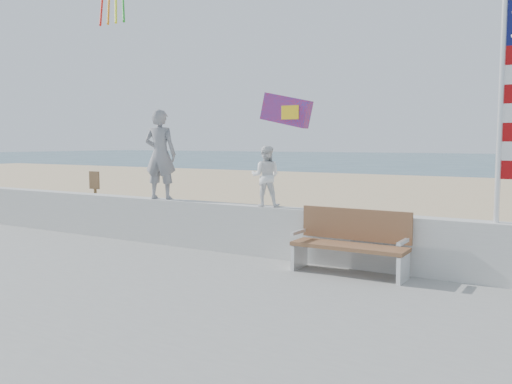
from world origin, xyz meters
TOP-DOWN VIEW (x-y plane):
  - ground at (0.00, 0.00)m, footprint 220.00×220.00m
  - sand at (0.00, 9.00)m, footprint 90.00×40.00m
  - seawall at (0.00, 2.00)m, footprint 30.00×0.35m
  - adult at (-2.17, 2.00)m, footprint 0.75×0.59m
  - child at (0.28, 2.00)m, footprint 0.64×0.57m
  - bench at (2.08, 1.55)m, footprint 1.80×0.57m
  - flag at (4.22, 2.00)m, footprint 0.50×0.08m
  - parafoil_kite at (0.05, 3.25)m, footprint 1.07×0.31m
  - sign at (-4.78, 2.65)m, footprint 0.32×0.07m

SIDE VIEW (x-z plane):
  - ground at x=0.00m, z-range 0.00..0.00m
  - sand at x=0.00m, z-range 0.00..0.08m
  - seawall at x=0.00m, z-range 0.18..1.08m
  - bench at x=2.08m, z-range 0.19..1.19m
  - sign at x=-4.78m, z-range 0.21..1.67m
  - child at x=0.28m, z-range 1.08..2.17m
  - adult at x=-2.17m, z-range 1.08..2.88m
  - parafoil_kite at x=0.05m, z-range 2.48..3.21m
  - flag at x=4.22m, z-range 1.24..4.74m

